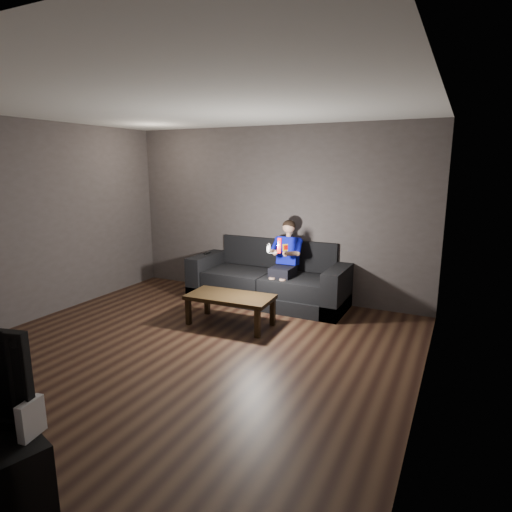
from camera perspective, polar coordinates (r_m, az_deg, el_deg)
The scene contains 12 objects.
floor at distance 5.08m, azimuth -9.52°, elevation -12.61°, with size 5.00×5.00×0.00m, color black.
back_wall at distance 6.84m, azimuth 2.40°, elevation 5.72°, with size 5.00×0.04×2.70m, color #3E3736.
left_wall at distance 6.47m, azimuth -28.31°, elevation 3.93°, with size 0.04×5.00×2.70m, color #3E3736.
right_wall at distance 3.80m, azimuth 22.00°, elevation -0.28°, with size 0.04×5.00×2.70m, color #3E3736.
ceiling at distance 4.66m, azimuth -10.73°, elevation 19.21°, with size 5.00×5.00×0.02m, color beige.
sofa at distance 6.72m, azimuth 1.94°, elevation -3.44°, with size 2.45×1.06×0.95m.
child at distance 6.44m, azimuth 3.96°, elevation 0.17°, with size 0.47×0.58×1.16m.
wii_remote_red at distance 5.96m, azimuth 3.15°, elevation 1.40°, with size 0.06×0.09×0.21m.
nunchuk_white at distance 6.04m, azimuth 1.69°, elevation 1.06°, with size 0.06×0.09×0.15m.
wii_remote_black at distance 7.07m, azimuth -6.52°, elevation 0.37°, with size 0.04×0.14×0.03m.
coffee_table at distance 5.71m, azimuth -3.45°, elevation -5.77°, with size 1.16×0.63×0.41m.
wii_console at distance 3.01m, azimuth -27.80°, elevation -18.63°, with size 0.05×0.18×0.23m, color white.
Camera 1 is at (2.74, -3.72, 2.10)m, focal length 30.00 mm.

